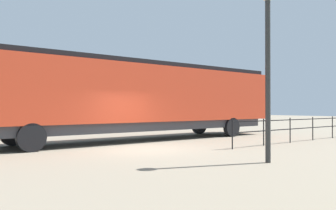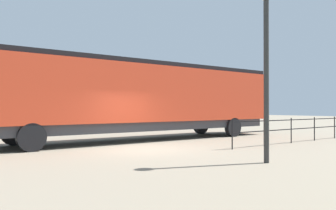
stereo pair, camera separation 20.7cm
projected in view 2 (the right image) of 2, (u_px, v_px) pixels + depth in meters
name	position (u px, v px, depth m)	size (l,w,h in m)	color
ground_plane	(146.00, 149.00, 13.93)	(120.00, 120.00, 0.00)	gray
locomotive	(146.00, 97.00, 17.97)	(3.05, 17.72, 4.01)	red
lamp_post	(266.00, 42.00, 10.51)	(0.47, 0.47, 5.44)	#2D2D2D
platform_fence	(303.00, 126.00, 17.01)	(0.05, 10.39, 1.20)	black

